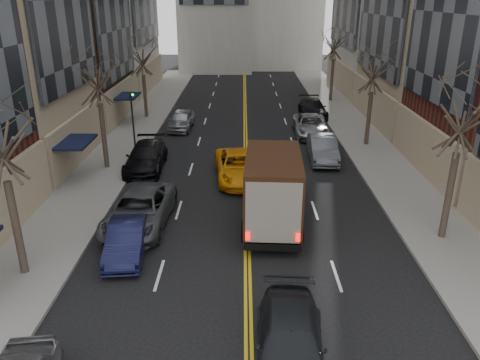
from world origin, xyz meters
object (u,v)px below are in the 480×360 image
Objects in this scene: ups_truck at (273,189)px; pedestrian at (287,173)px; taxi at (239,166)px; observer_sedan at (290,343)px.

ups_truck reaches higher than pedestrian.
pedestrian reaches higher than taxi.
observer_sedan is 13.74m from pedestrian.
taxi is 3.17× the size of pedestrian.
observer_sedan is 15.14m from taxi.
taxi is at bearing 45.22° from pedestrian.
observer_sedan is at bearing 157.12° from pedestrian.
observer_sedan is (-0.00, -9.16, -1.09)m from ups_truck.
pedestrian is at bearing 79.39° from ups_truck.
pedestrian reaches higher than observer_sedan.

